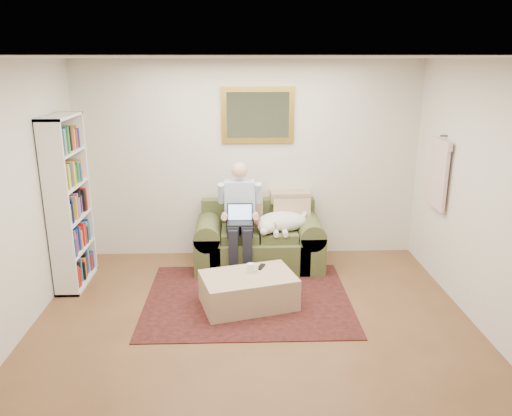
{
  "coord_description": "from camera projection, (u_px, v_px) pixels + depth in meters",
  "views": [
    {
      "loc": [
        -0.14,
        -4.0,
        2.59
      ],
      "look_at": [
        0.06,
        1.48,
        0.95
      ],
      "focal_mm": 35.0,
      "sensor_mm": 36.0,
      "label": 1
    }
  ],
  "objects": [
    {
      "name": "seated_man",
      "position": [
        240.0,
        219.0,
        6.2
      ],
      "size": [
        0.53,
        0.76,
        1.36
      ],
      "primitive_type": null,
      "color": "#8CACD8",
      "rests_on": "sofa"
    },
    {
      "name": "coffee_mug",
      "position": [
        251.0,
        268.0,
        5.43
      ],
      "size": [
        0.08,
        0.08,
        0.1
      ],
      "primitive_type": "cylinder",
      "color": "white",
      "rests_on": "ottoman"
    },
    {
      "name": "sofa",
      "position": [
        259.0,
        245.0,
        6.46
      ],
      "size": [
        1.62,
        0.82,
        0.97
      ],
      "color": "brown",
      "rests_on": "room_shell"
    },
    {
      "name": "hanging_shirt",
      "position": [
        438.0,
        170.0,
        5.8
      ],
      "size": [
        0.06,
        0.52,
        0.9
      ],
      "primitive_type": null,
      "color": "beige",
      "rests_on": "room_shell"
    },
    {
      "name": "laptop",
      "position": [
        240.0,
        218.0,
        6.13
      ],
      "size": [
        0.31,
        0.25,
        0.23
      ],
      "color": "black",
      "rests_on": "seated_man"
    },
    {
      "name": "rug",
      "position": [
        248.0,
        298.0,
        5.61
      ],
      "size": [
        2.28,
        1.83,
        0.01
      ],
      "primitive_type": "cube",
      "rotation": [
        0.0,
        0.0,
        -0.01
      ],
      "color": "black",
      "rests_on": "room_shell"
    },
    {
      "name": "sleeping_dog",
      "position": [
        282.0,
        221.0,
        6.3
      ],
      "size": [
        0.67,
        0.42,
        0.25
      ],
      "primitive_type": null,
      "color": "white",
      "rests_on": "sofa"
    },
    {
      "name": "tv_remote",
      "position": [
        261.0,
        267.0,
        5.56
      ],
      "size": [
        0.11,
        0.16,
        0.02
      ],
      "primitive_type": "cube",
      "rotation": [
        0.0,
        0.0,
        -0.41
      ],
      "color": "black",
      "rests_on": "ottoman"
    },
    {
      "name": "room_shell",
      "position": [
        254.0,
        207.0,
        4.54
      ],
      "size": [
        4.51,
        5.0,
        2.61
      ],
      "color": "brown",
      "rests_on": "ground"
    },
    {
      "name": "wall_mirror",
      "position": [
        258.0,
        115.0,
        6.4
      ],
      "size": [
        0.94,
        0.04,
        0.72
      ],
      "color": "gold",
      "rests_on": "room_shell"
    },
    {
      "name": "bookshelf",
      "position": [
        69.0,
        203.0,
        5.74
      ],
      "size": [
        0.28,
        0.8,
        2.0
      ],
      "primitive_type": null,
      "color": "white",
      "rests_on": "room_shell"
    },
    {
      "name": "ottoman",
      "position": [
        248.0,
        290.0,
        5.41
      ],
      "size": [
        1.11,
        0.86,
        0.36
      ],
      "primitive_type": "cube",
      "rotation": [
        0.0,
        0.0,
        0.27
      ],
      "color": "tan",
      "rests_on": "room_shell"
    }
  ]
}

